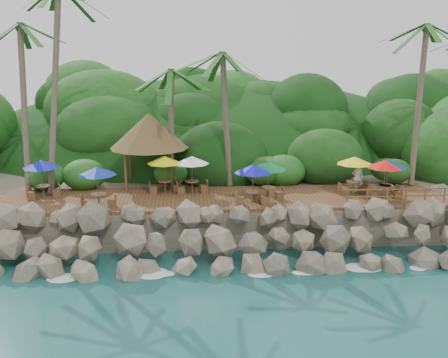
{
  "coord_description": "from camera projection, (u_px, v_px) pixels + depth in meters",
  "views": [
    {
      "loc": [
        -1.97,
        -23.99,
        10.88
      ],
      "look_at": [
        0.0,
        6.0,
        3.4
      ],
      "focal_mm": 42.67,
      "sensor_mm": 36.0,
      "label": 1
    }
  ],
  "objects": [
    {
      "name": "dining_clusters",
      "position": [
        239.0,
        167.0,
        30.53
      ],
      "size": [
        22.03,
        4.87,
        2.28
      ],
      "color": "brown",
      "rests_on": "terrace"
    },
    {
      "name": "land_base",
      "position": [
        216.0,
        177.0,
        41.22
      ],
      "size": [
        32.0,
        25.2,
        2.1
      ],
      "primitive_type": "cube",
      "color": "gray",
      "rests_on": "ground"
    },
    {
      "name": "railing",
      "position": [
        396.0,
        195.0,
        29.42
      ],
      "size": [
        6.1,
        0.1,
        1.0
      ],
      "color": "brown",
      "rests_on": "terrace"
    },
    {
      "name": "waiter",
      "position": [
        358.0,
        178.0,
        32.02
      ],
      "size": [
        0.68,
        0.45,
        1.85
      ],
      "primitive_type": "imported",
      "rotation": [
        0.0,
        0.0,
        3.15
      ],
      "color": "white",
      "rests_on": "terrace"
    },
    {
      "name": "foam_line",
      "position": [
        232.0,
        273.0,
        26.27
      ],
      "size": [
        25.2,
        0.8,
        0.06
      ],
      "color": "white",
      "rests_on": "ground"
    },
    {
      "name": "ground",
      "position": [
        232.0,
        276.0,
        25.98
      ],
      "size": [
        140.0,
        140.0,
        0.0
      ],
      "primitive_type": "plane",
      "color": "#19514F",
      "rests_on": "ground"
    },
    {
      "name": "jungle_hill",
      "position": [
        211.0,
        169.0,
        48.74
      ],
      "size": [
        44.8,
        28.0,
        15.4
      ],
      "primitive_type": "ellipsoid",
      "color": "#143811",
      "rests_on": "ground"
    },
    {
      "name": "terrace",
      "position": [
        224.0,
        199.0,
        31.26
      ],
      "size": [
        26.0,
        5.0,
        0.2
      ],
      "primitive_type": "cube",
      "color": "brown",
      "rests_on": "land_base"
    },
    {
      "name": "palms",
      "position": [
        232.0,
        32.0,
        31.55
      ],
      "size": [
        33.84,
        6.82,
        13.34
      ],
      "color": "brown",
      "rests_on": "ground"
    },
    {
      "name": "seawall",
      "position": [
        229.0,
        239.0,
        27.64
      ],
      "size": [
        29.0,
        4.0,
        2.3
      ],
      "primitive_type": null,
      "color": "gray",
      "rests_on": "ground"
    },
    {
      "name": "jungle_foliage",
      "position": [
        216.0,
        194.0,
        40.51
      ],
      "size": [
        44.0,
        16.0,
        12.0
      ],
      "primitive_type": null,
      "color": "#143811",
      "rests_on": "ground"
    },
    {
      "name": "palapa",
      "position": [
        149.0,
        131.0,
        33.21
      ],
      "size": [
        4.94,
        4.94,
        4.6
      ],
      "color": "brown",
      "rests_on": "ground"
    }
  ]
}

